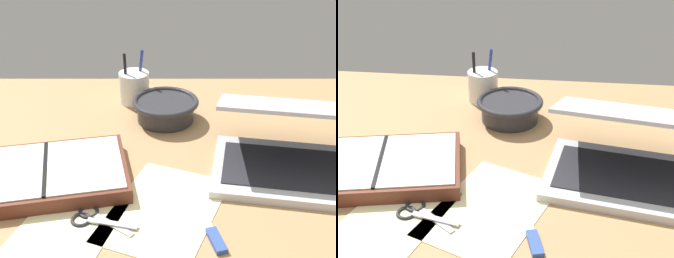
# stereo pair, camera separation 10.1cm
# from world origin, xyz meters

# --- Properties ---
(desk_top) EXTENTS (1.40, 1.00, 0.02)m
(desk_top) POSITION_xyz_m (0.00, 0.00, 0.01)
(desk_top) COLOR tan
(desk_top) RESTS_ON ground
(laptop) EXTENTS (0.38, 0.35, 0.16)m
(laptop) POSITION_xyz_m (0.26, 0.01, 0.07)
(laptop) COLOR silver
(laptop) RESTS_ON desk_top
(bowl) EXTENTS (0.17, 0.17, 0.06)m
(bowl) POSITION_xyz_m (-0.02, 0.24, 0.05)
(bowl) COLOR #2D2D33
(bowl) RESTS_ON desk_top
(pen_cup) EXTENTS (0.08, 0.08, 0.15)m
(pen_cup) POSITION_xyz_m (-0.10, 0.34, 0.06)
(pen_cup) COLOR white
(pen_cup) RESTS_ON desk_top
(planner) EXTENTS (0.37, 0.28, 0.04)m
(planner) POSITION_xyz_m (-0.26, -0.04, 0.04)
(planner) COLOR brown
(planner) RESTS_ON desk_top
(scissors) EXTENTS (0.13, 0.09, 0.01)m
(scissors) POSITION_xyz_m (-0.15, -0.15, 0.02)
(scissors) COLOR #B7B7BC
(scissors) RESTS_ON desk_top
(paper_sheet_front) EXTENTS (0.27, 0.32, 0.00)m
(paper_sheet_front) POSITION_xyz_m (-0.02, -0.13, 0.02)
(paper_sheet_front) COLOR #F4EFB2
(paper_sheet_front) RESTS_ON desk_top
(paper_sheet_beside_planner) EXTENTS (0.23, 0.29, 0.00)m
(paper_sheet_beside_planner) POSITION_xyz_m (-0.19, -0.18, 0.02)
(paper_sheet_beside_planner) COLOR #F4EFB2
(paper_sheet_beside_planner) RESTS_ON desk_top
(usb_drive) EXTENTS (0.03, 0.07, 0.01)m
(usb_drive) POSITION_xyz_m (0.07, -0.21, 0.02)
(usb_drive) COLOR #33519E
(usb_drive) RESTS_ON desk_top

